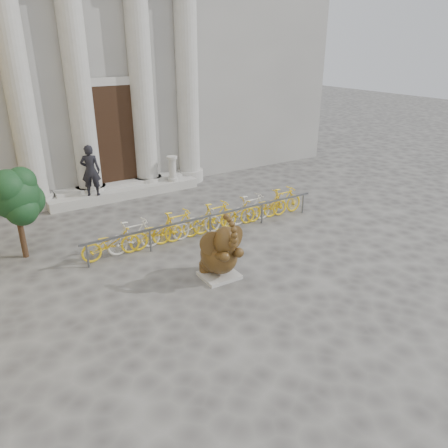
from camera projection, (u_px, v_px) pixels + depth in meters
ground at (268, 306)px, 10.24m from camera, size 80.00×80.00×0.00m
classical_building at (69, 35)px, 19.55m from camera, size 22.00×10.70×12.00m
entrance_steps at (124, 191)px, 17.50m from camera, size 6.00×1.20×0.36m
elephant_statue at (220, 254)px, 11.23m from camera, size 1.27×1.39×1.89m
bike_rack at (206, 219)px, 13.91m from camera, size 8.16×0.53×1.00m
tree at (15, 196)px, 11.88m from camera, size 1.53×1.39×2.65m
pedestrian at (91, 171)px, 16.12m from camera, size 0.83×0.71×1.92m
balustrade_post at (172, 170)px, 18.00m from camera, size 0.42×0.42×1.04m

